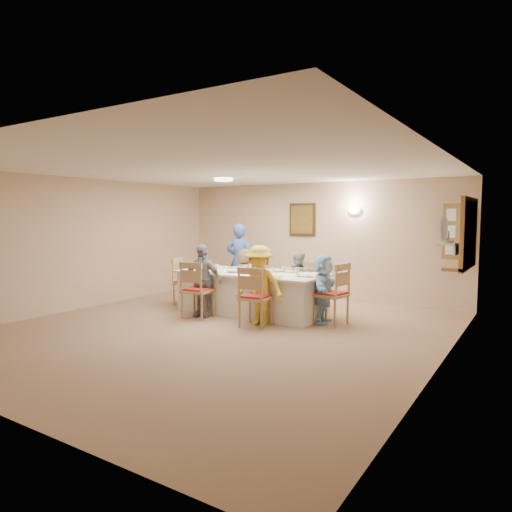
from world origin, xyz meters
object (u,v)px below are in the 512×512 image
Objects in this scene: caregiver at (240,261)px; dining_table at (251,293)px; diner_front_left at (202,281)px; diner_back_left at (245,276)px; chair_front_left at (198,289)px; chair_right_end at (331,293)px; chair_front_right at (256,296)px; diner_back_right at (298,281)px; chair_back_left at (248,281)px; diner_front_right at (260,286)px; chair_left_end at (187,281)px; chair_back_right at (301,286)px; desk_fan at (446,233)px; diner_right_end at (323,289)px; condiment_ketchup at (250,266)px; serving_hatch at (469,233)px.

dining_table is at bearing 117.97° from caregiver.
dining_table is 2.13× the size of diner_front_left.
chair_front_left is at bearing 94.92° from diner_back_left.
chair_right_end is at bearing 6.95° from diner_front_left.
diner_back_right is at bearing -97.61° from chair_front_right.
diner_back_right reaches higher than chair_back_left.
diner_back_right is at bearing 48.58° from dining_table.
diner_front_left is at bearing 175.52° from diner_front_right.
chair_right_end reaches higher than chair_left_end.
diner_front_left reaches higher than diner_back_left.
diner_back_left is at bearing 79.40° from diner_front_left.
chair_left_end is 0.84× the size of diner_back_right.
diner_back_left is at bearing -166.13° from chair_back_right.
diner_back_left is (0.00, 1.48, 0.06)m from chair_front_left.
dining_table is at bearing 175.63° from desk_fan.
caregiver is at bearing 93.22° from diner_front_left.
chair_back_right is 1.72m from caregiver.
chair_back_right is 0.81× the size of diner_back_right.
diner_right_end is (2.02, -0.68, 0.01)m from diner_back_left.
diner_back_left is 1.82m from diner_front_right.
chair_left_end is 0.73× the size of diner_front_right.
chair_front_right reaches higher than condiment_ketchup.
caregiver is at bearing -9.12° from diner_back_right.
diner_front_left is (0.00, -1.36, 0.08)m from diner_back_left.
dining_table is 3.01× the size of chair_back_right.
chair_front_left is 1.24m from chair_left_end.
caregiver reaches higher than chair_right_end.
diner_front_left is (-1.20, -1.48, 0.19)m from chair_back_right.
diner_right_end reaches higher than chair_front_left.
diner_front_right is (-2.85, -1.77, -0.85)m from serving_hatch.
diner_right_end is (0.82, 0.80, 0.08)m from chair_front_right.
chair_back_right is 0.56× the size of caregiver.
serving_hatch is at bearing -2.30° from chair_back_left.
chair_back_left is 1.92m from diner_front_right.
desk_fan is 4.06m from diner_front_left.
caregiver reaches higher than chair_front_right.
chair_back_left is 2.29m from chair_right_end.
diner_back_left reaches higher than chair_right_end.
dining_table is 0.48m from condiment_ketchup.
diner_back_left is 0.88× the size of diner_front_left.
desk_fan reaches higher than chair_front_right.
chair_front_left reaches higher than chair_back_right.
condiment_ketchup is at bearing -81.46° from chair_right_end.
diner_right_end reaches higher than chair_back_right.
caregiver is (-0.45, 1.95, 0.31)m from chair_front_left.
diner_back_right reaches higher than chair_front_right.
chair_front_right is at bearing -16.31° from diner_front_left.
condiment_ketchup is (-3.49, -1.10, -0.64)m from serving_hatch.
diner_back_left is at bearing -99.16° from chair_right_end.
chair_front_left is (-0.60, -0.80, 0.12)m from dining_table.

